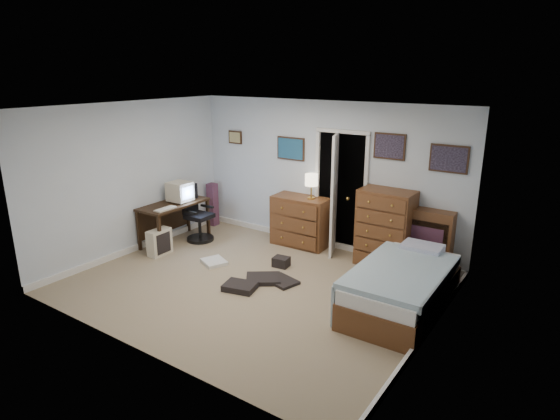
% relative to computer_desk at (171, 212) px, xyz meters
% --- Properties ---
extents(floor, '(5.00, 4.00, 0.02)m').
position_rel_computer_desk_xyz_m(floor, '(2.29, -0.60, -0.57)').
color(floor, gray).
rests_on(floor, ground).
extents(computer_desk, '(0.61, 1.28, 0.73)m').
position_rel_computer_desk_xyz_m(computer_desk, '(0.00, 0.00, 0.00)').
color(computer_desk, black).
rests_on(computer_desk, floor).
extents(crt_monitor, '(0.39, 0.36, 0.35)m').
position_rel_computer_desk_xyz_m(crt_monitor, '(0.11, 0.15, 0.35)').
color(crt_monitor, beige).
rests_on(crt_monitor, computer_desk).
extents(keyboard, '(0.15, 0.39, 0.02)m').
position_rel_computer_desk_xyz_m(keyboard, '(0.27, -0.35, 0.18)').
color(keyboard, beige).
rests_on(keyboard, computer_desk).
extents(pc_tower, '(0.21, 0.41, 0.44)m').
position_rel_computer_desk_xyz_m(pc_tower, '(0.29, -0.55, -0.34)').
color(pc_tower, beige).
rests_on(pc_tower, floor).
extents(office_chair, '(0.50, 0.51, 1.00)m').
position_rel_computer_desk_xyz_m(office_chair, '(0.31, 0.33, -0.18)').
color(office_chair, black).
rests_on(office_chair, floor).
extents(media_stack, '(0.17, 0.17, 0.84)m').
position_rel_computer_desk_xyz_m(media_stack, '(-0.03, 1.13, -0.14)').
color(media_stack, maroon).
rests_on(media_stack, floor).
extents(low_dresser, '(1.00, 0.53, 0.87)m').
position_rel_computer_desk_xyz_m(low_dresser, '(1.99, 1.17, -0.13)').
color(low_dresser, brown).
rests_on(low_dresser, floor).
extents(table_lamp, '(0.23, 0.23, 0.43)m').
position_rel_computer_desk_xyz_m(table_lamp, '(2.19, 1.17, 0.62)').
color(table_lamp, gold).
rests_on(table_lamp, low_dresser).
extents(doorway, '(0.96, 1.12, 2.05)m').
position_rel_computer_desk_xyz_m(doorway, '(2.63, 1.67, 0.44)').
color(doorway, black).
rests_on(doorway, floor).
extents(tall_dresser, '(0.84, 0.50, 1.22)m').
position_rel_computer_desk_xyz_m(tall_dresser, '(3.55, 1.15, 0.05)').
color(tall_dresser, brown).
rests_on(tall_dresser, floor).
extents(headboard_bookcase, '(1.09, 0.29, 0.98)m').
position_rel_computer_desk_xyz_m(headboard_bookcase, '(3.99, 1.26, -0.04)').
color(headboard_bookcase, brown).
rests_on(headboard_bookcase, floor).
extents(bed, '(1.08, 1.98, 0.65)m').
position_rel_computer_desk_xyz_m(bed, '(4.27, -0.06, -0.26)').
color(bed, brown).
rests_on(bed, floor).
extents(wall_posters, '(4.38, 0.04, 0.60)m').
position_rel_computer_desk_xyz_m(wall_posters, '(2.86, 1.38, 1.18)').
color(wall_posters, '#331E11').
rests_on(wall_posters, floor).
extents(floor_clutter, '(1.79, 1.32, 0.15)m').
position_rel_computer_desk_xyz_m(floor_clutter, '(2.16, -0.40, -0.52)').
color(floor_clutter, silver).
rests_on(floor_clutter, floor).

